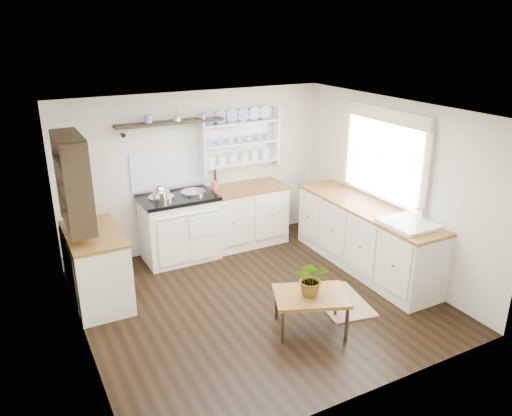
{
  "coord_description": "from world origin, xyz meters",
  "views": [
    {
      "loc": [
        -2.5,
        -4.69,
        3.18
      ],
      "look_at": [
        0.1,
        0.25,
        1.1
      ],
      "focal_mm": 35.0,
      "sensor_mm": 36.0,
      "label": 1
    }
  ],
  "objects": [
    {
      "name": "belfast_sink",
      "position": [
        1.7,
        -0.65,
        0.8
      ],
      "size": [
        0.55,
        0.6,
        0.45
      ],
      "color": "white",
      "rests_on": "right_cabinets"
    },
    {
      "name": "wall_back",
      "position": [
        0.0,
        1.9,
        1.15
      ],
      "size": [
        4.0,
        0.02,
        2.3
      ],
      "primitive_type": "cube",
      "color": "beige",
      "rests_on": "ground"
    },
    {
      "name": "left_cabinets",
      "position": [
        -1.7,
        0.9,
        0.46
      ],
      "size": [
        0.62,
        1.13,
        0.9
      ],
      "color": "beige",
      "rests_on": "floor"
    },
    {
      "name": "utensil_crock",
      "position": [
        0.18,
        1.68,
        0.97
      ],
      "size": [
        0.11,
        0.11,
        0.13
      ],
      "primitive_type": "cylinder",
      "color": "#AD5F3F",
      "rests_on": "back_cabinets"
    },
    {
      "name": "floor",
      "position": [
        0.0,
        0.0,
        0.0
      ],
      "size": [
        4.0,
        3.8,
        0.01
      ],
      "primitive_type": "cube",
      "color": "black",
      "rests_on": "ground"
    },
    {
      "name": "plate_rack",
      "position": [
        0.65,
        1.86,
        1.56
      ],
      "size": [
        1.2,
        0.22,
        0.9
      ],
      "color": "white",
      "rests_on": "wall_back"
    },
    {
      "name": "left_shelving",
      "position": [
        -1.84,
        0.9,
        1.55
      ],
      "size": [
        0.28,
        0.8,
        1.05
      ],
      "primitive_type": "cube",
      "color": "black",
      "rests_on": "wall_left"
    },
    {
      "name": "floor_rug",
      "position": [
        0.87,
        -0.52,
        0.01
      ],
      "size": [
        0.69,
        0.93,
        0.02
      ],
      "primitive_type": "cube",
      "rotation": [
        0.0,
        0.0,
        -0.18
      ],
      "color": "#927254",
      "rests_on": "floor"
    },
    {
      "name": "back_cabinets",
      "position": [
        0.6,
        1.6,
        0.46
      ],
      "size": [
        1.27,
        0.63,
        0.9
      ],
      "color": "beige",
      "rests_on": "floor"
    },
    {
      "name": "right_cabinets",
      "position": [
        1.7,
        0.1,
        0.46
      ],
      "size": [
        0.62,
        2.43,
        0.9
      ],
      "color": "beige",
      "rests_on": "floor"
    },
    {
      "name": "potted_plant",
      "position": [
        0.22,
        -0.8,
        0.63
      ],
      "size": [
        0.47,
        0.45,
        0.4
      ],
      "primitive_type": "imported",
      "rotation": [
        0.0,
        0.0,
        -0.57
      ],
      "color": "#3F7233",
      "rests_on": "center_table"
    },
    {
      "name": "wall_left",
      "position": [
        -2.0,
        0.0,
        1.15
      ],
      "size": [
        0.02,
        3.8,
        2.3
      ],
      "primitive_type": "cube",
      "color": "beige",
      "rests_on": "ground"
    },
    {
      "name": "window",
      "position": [
        1.95,
        0.15,
        1.56
      ],
      "size": [
        0.08,
        1.55,
        1.22
      ],
      "color": "white",
      "rests_on": "wall_right"
    },
    {
      "name": "wall_right",
      "position": [
        2.0,
        0.0,
        1.15
      ],
      "size": [
        0.02,
        3.8,
        2.3
      ],
      "primitive_type": "cube",
      "color": "beige",
      "rests_on": "ground"
    },
    {
      "name": "high_shelf",
      "position": [
        -0.4,
        1.78,
        1.91
      ],
      "size": [
        1.5,
        0.29,
        0.16
      ],
      "color": "black",
      "rests_on": "wall_back"
    },
    {
      "name": "ceiling",
      "position": [
        0.0,
        0.0,
        2.3
      ],
      "size": [
        4.0,
        3.8,
        0.01
      ],
      "primitive_type": "cube",
      "color": "white",
      "rests_on": "wall_back"
    },
    {
      "name": "center_table",
      "position": [
        0.22,
        -0.8,
        0.38
      ],
      "size": [
        0.94,
        0.82,
        0.43
      ],
      "rotation": [
        0.0,
        0.0,
        -0.39
      ],
      "color": "brown",
      "rests_on": "floor"
    },
    {
      "name": "aga_cooker",
      "position": [
        -0.43,
        1.57,
        0.48
      ],
      "size": [
        1.05,
        0.73,
        0.97
      ],
      "color": "white",
      "rests_on": "floor"
    },
    {
      "name": "kettle",
      "position": [
        -0.71,
        1.45,
        1.04
      ],
      "size": [
        0.19,
        0.19,
        0.23
      ],
      "primitive_type": null,
      "color": "silver",
      "rests_on": "aga_cooker"
    }
  ]
}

